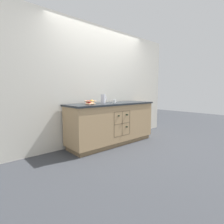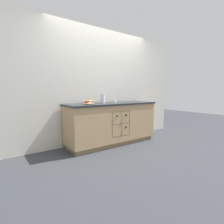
# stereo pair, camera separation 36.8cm
# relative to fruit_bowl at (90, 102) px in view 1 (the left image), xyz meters

# --- Properties ---
(ground_plane) EXTENTS (14.00, 14.00, 0.00)m
(ground_plane) POSITION_rel_fruit_bowl_xyz_m (0.59, 0.05, -0.93)
(ground_plane) COLOR #383A3F
(back_wall) EXTENTS (4.40, 0.06, 2.55)m
(back_wall) POSITION_rel_fruit_bowl_xyz_m (0.59, 0.42, 0.34)
(back_wall) COLOR silver
(back_wall) RESTS_ON ground_plane
(kitchen_island) EXTENTS (2.03, 0.65, 0.89)m
(kitchen_island) POSITION_rel_fruit_bowl_xyz_m (0.59, 0.05, -0.48)
(kitchen_island) COLOR olive
(kitchen_island) RESTS_ON ground_plane
(fruit_bowl) EXTENTS (0.23, 0.23, 0.09)m
(fruit_bowl) POSITION_rel_fruit_bowl_xyz_m (0.00, 0.00, 0.00)
(fruit_bowl) COLOR tan
(fruit_bowl) RESTS_ON kitchen_island
(white_pitcher) EXTENTS (0.15, 0.10, 0.19)m
(white_pitcher) POSITION_rel_fruit_bowl_xyz_m (0.39, 0.10, 0.05)
(white_pitcher) COLOR white
(white_pitcher) RESTS_ON kitchen_island
(ceramic_mug) EXTENTS (0.11, 0.07, 0.08)m
(ceramic_mug) POSITION_rel_fruit_bowl_xyz_m (0.66, 0.05, -0.01)
(ceramic_mug) COLOR white
(ceramic_mug) RESTS_ON kitchen_island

